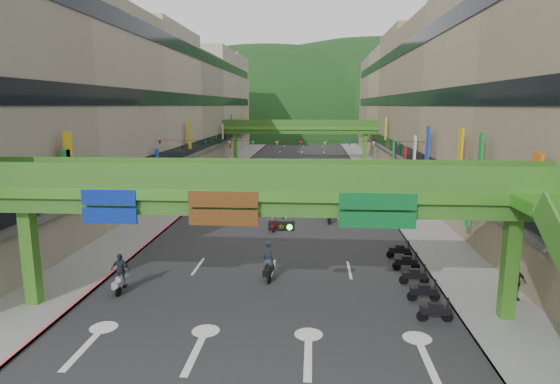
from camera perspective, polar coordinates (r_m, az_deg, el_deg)
name	(u,v)px	position (r m, az deg, el deg)	size (l,w,h in m)	color
road_slab	(296,175)	(65.04, 1.99, 2.12)	(18.00, 140.00, 0.02)	#28282B
sidewalk_left	(218,173)	(66.34, -7.55, 2.26)	(4.00, 140.00, 0.15)	gray
sidewalk_right	(376,175)	(65.57, 11.65, 2.04)	(4.00, 140.00, 0.15)	gray
curb_left	(231,173)	(65.98, -5.93, 2.26)	(0.20, 140.00, 0.18)	#CC5959
curb_right	(362,175)	(65.35, 10.00, 2.08)	(0.20, 140.00, 0.18)	gray
building_row_left	(160,106)	(67.71, -14.44, 10.16)	(12.80, 95.00, 19.00)	#9E937F
building_row_right	(439,106)	(66.42, 18.86, 9.93)	(12.80, 95.00, 19.00)	gray
overpass_near	(281,207)	(20.20, 0.11, -1.81)	(28.00, 12.27, 7.10)	#4C9E2D
overpass_far	(300,130)	(79.44, 2.42, 7.56)	(28.00, 2.20, 7.10)	#4C9E2D
hill_left	(267,131)	(175.42, -1.62, 7.42)	(168.00, 140.00, 112.00)	#1C4419
hill_right	(369,129)	(195.86, 10.80, 7.57)	(208.00, 176.00, 128.00)	#1C4419
bunting_string	(289,143)	(44.50, 1.10, 5.94)	(26.00, 0.36, 0.47)	black
scooter_rider_near	(268,262)	(26.01, -1.41, -8.51)	(0.73, 1.60, 2.19)	black
scooter_rider_mid	(329,210)	(38.51, 6.01, -2.22)	(0.84, 1.60, 2.05)	black
scooter_rider_left	(121,273)	(25.69, -18.87, -9.32)	(1.06, 1.60, 2.08)	#93939C
scooter_rider_far	(273,217)	(35.96, -0.84, -3.13)	(0.89, 1.60, 2.04)	maroon
parked_scooter_row	(414,275)	(26.50, 16.05, -9.75)	(1.60, 9.35, 1.08)	black
car_silver	(264,163)	(72.78, -1.92, 3.52)	(1.35, 3.87, 1.27)	#B5B5BD
car_yellow	(301,166)	(69.81, 2.59, 3.21)	(1.50, 3.73, 1.27)	gold
pedestrian_red	(417,197)	(46.41, 16.31, -0.54)	(0.92, 0.71, 1.89)	red
pedestrian_dark	(515,285)	(25.89, 26.73, -10.13)	(1.04, 0.43, 1.77)	#212129
pedestrian_blue	(387,193)	(48.27, 12.94, -0.15)	(0.74, 0.48, 1.59)	#2E3454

